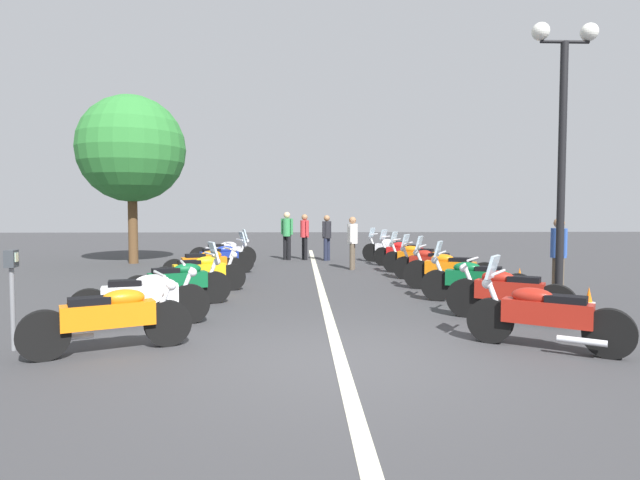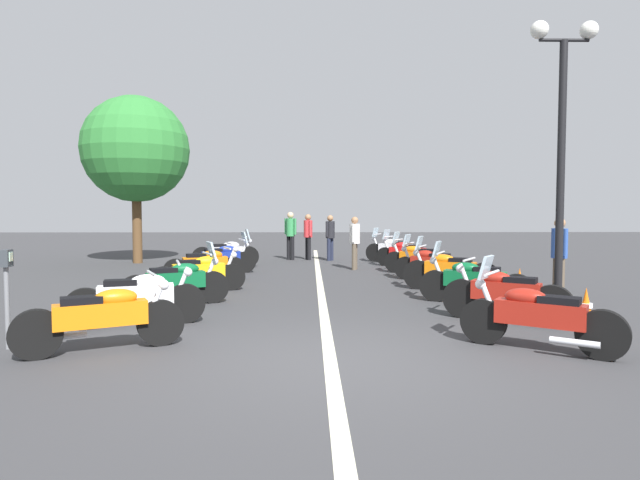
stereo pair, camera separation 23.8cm
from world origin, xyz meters
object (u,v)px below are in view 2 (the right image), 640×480
at_px(motorcycle_right_row_0, 537,315).
at_px(parking_meter, 6,280).
at_px(street_lamp_twin_globe, 562,115).
at_px(bystander_0, 355,239).
at_px(traffic_cone_0, 519,284).
at_px(bystander_2, 290,232).
at_px(motorcycle_right_row_6, 406,253).
at_px(motorcycle_right_row_5, 418,258).
at_px(motorcycle_right_row_4, 430,263).
at_px(motorcycle_right_row_7, 394,249).
at_px(motorcycle_left_row_1, 138,297).
at_px(motorcycle_right_row_3, 449,270).
at_px(motorcycle_left_row_2, 177,281).
at_px(motorcycle_left_row_4, 206,264).
at_px(roadside_tree_0, 136,150).
at_px(motorcycle_left_row_5, 222,258).
at_px(bystander_4, 559,251).
at_px(bystander_1, 330,234).
at_px(motorcycle_left_row_0, 103,317).
at_px(motorcycle_right_row_2, 473,280).
at_px(motorcycle_left_row_3, 200,272).
at_px(motorcycle_left_row_6, 227,253).
at_px(traffic_cone_1, 586,308).
at_px(bystander_3, 308,233).
at_px(motorcycle_right_row_1, 504,294).

xyz_separation_m(motorcycle_right_row_0, parking_meter, (0.22, 6.80, 0.44)).
height_order(street_lamp_twin_globe, bystander_0, street_lamp_twin_globe).
height_order(traffic_cone_0, bystander_2, bystander_2).
distance_m(motorcycle_right_row_0, motorcycle_right_row_6, 10.16).
bearing_deg(parking_meter, street_lamp_twin_globe, 9.67).
height_order(motorcycle_right_row_5, traffic_cone_0, motorcycle_right_row_5).
bearing_deg(motorcycle_right_row_4, motorcycle_right_row_7, -58.13).
relative_size(motorcycle_left_row_1, motorcycle_right_row_3, 1.03).
bearing_deg(motorcycle_left_row_2, bystander_2, 54.13).
distance_m(motorcycle_left_row_4, roadside_tree_0, 6.94).
relative_size(motorcycle_left_row_1, motorcycle_right_row_6, 1.10).
distance_m(motorcycle_right_row_4, motorcycle_right_row_5, 1.51).
bearing_deg(motorcycle_left_row_5, street_lamp_twin_globe, -60.32).
bearing_deg(bystander_4, motorcycle_left_row_5, -34.25).
bearing_deg(motorcycle_right_row_0, motorcycle_right_row_6, -56.65).
xyz_separation_m(motorcycle_right_row_0, street_lamp_twin_globe, (2.94, -1.68, 3.07)).
bearing_deg(bystander_0, bystander_1, -61.76).
distance_m(motorcycle_left_row_0, bystander_2, 12.90).
relative_size(motorcycle_left_row_4, motorcycle_right_row_2, 1.00).
bearing_deg(motorcycle_right_row_2, motorcycle_right_row_7, -62.61).
bearing_deg(bystander_0, motorcycle_left_row_5, 30.54).
xyz_separation_m(motorcycle_left_row_3, motorcycle_left_row_6, (5.15, 0.23, 0.03)).
bearing_deg(motorcycle_left_row_1, bystander_0, 45.56).
relative_size(motorcycle_right_row_7, roadside_tree_0, 0.34).
bearing_deg(roadside_tree_0, motorcycle_right_row_2, -132.09).
bearing_deg(motorcycle_right_row_2, parking_meter, 50.44).
relative_size(motorcycle_left_row_2, parking_meter, 1.47).
relative_size(bystander_0, bystander_4, 0.99).
relative_size(motorcycle_left_row_2, motorcycle_right_row_2, 0.96).
bearing_deg(motorcycle_right_row_2, motorcycle_right_row_6, -63.55).
xyz_separation_m(motorcycle_right_row_7, roadside_tree_0, (0.03, 8.97, 3.45)).
height_order(parking_meter, bystander_2, bystander_2).
distance_m(traffic_cone_0, bystander_1, 9.12).
height_order(motorcycle_left_row_1, bystander_4, bystander_4).
bearing_deg(motorcycle_right_row_4, traffic_cone_1, 132.25).
relative_size(motorcycle_right_row_0, bystander_1, 1.05).
xyz_separation_m(traffic_cone_0, bystander_3, (8.67, 4.41, 0.70)).
bearing_deg(bystander_3, bystander_4, 99.46).
bearing_deg(bystander_2, traffic_cone_0, -114.87).
height_order(motorcycle_right_row_0, motorcycle_right_row_6, motorcycle_right_row_6).
bearing_deg(motorcycle_left_row_4, bystander_3, 46.28).
bearing_deg(traffic_cone_0, motorcycle_left_row_6, 49.24).
height_order(motorcycle_left_row_2, motorcycle_right_row_2, same).
height_order(motorcycle_right_row_1, traffic_cone_1, motorcycle_right_row_1).
height_order(motorcycle_right_row_3, motorcycle_right_row_5, motorcycle_right_row_3).
height_order(motorcycle_right_row_4, bystander_1, bystander_1).
bearing_deg(bystander_2, street_lamp_twin_globe, -116.86).
distance_m(motorcycle_right_row_3, bystander_1, 7.80).
height_order(motorcycle_left_row_2, motorcycle_right_row_3, motorcycle_right_row_3).
bearing_deg(motorcycle_right_row_1, motorcycle_right_row_2, -57.92).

